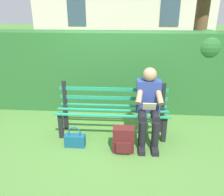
{
  "coord_description": "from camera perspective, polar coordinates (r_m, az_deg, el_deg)",
  "views": [
    {
      "loc": [
        -0.23,
        3.42,
        2.04
      ],
      "look_at": [
        0.0,
        0.1,
        0.72
      ],
      "focal_mm": 36.19,
      "sensor_mm": 36.0,
      "label": 1
    }
  ],
  "objects": [
    {
      "name": "ground",
      "position": [
        3.99,
        0.1,
        -9.13
      ],
      "size": [
        60.0,
        60.0,
        0.0
      ],
      "primitive_type": "plane",
      "color": "#477533"
    },
    {
      "name": "park_bench",
      "position": [
        3.84,
        0.17,
        -2.96
      ],
      "size": [
        1.86,
        0.48,
        0.89
      ],
      "color": "black",
      "rests_on": "ground"
    },
    {
      "name": "person_seated",
      "position": [
        3.62,
        9.23,
        -1.42
      ],
      "size": [
        0.44,
        0.73,
        1.2
      ],
      "color": "navy",
      "rests_on": "ground"
    },
    {
      "name": "hedge_backdrop",
      "position": [
        4.77,
        2.1,
        7.08
      ],
      "size": [
        5.61,
        0.74,
        1.68
      ],
      "color": "#265B28",
      "rests_on": "ground"
    },
    {
      "name": "backpack",
      "position": [
        3.47,
        2.92,
        -10.48
      ],
      "size": [
        0.32,
        0.25,
        0.4
      ],
      "color": "#4C1919",
      "rests_on": "ground"
    },
    {
      "name": "handbag",
      "position": [
        3.67,
        -9.32,
        -10.41
      ],
      "size": [
        0.32,
        0.13,
        0.34
      ],
      "color": "navy",
      "rests_on": "ground"
    }
  ]
}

